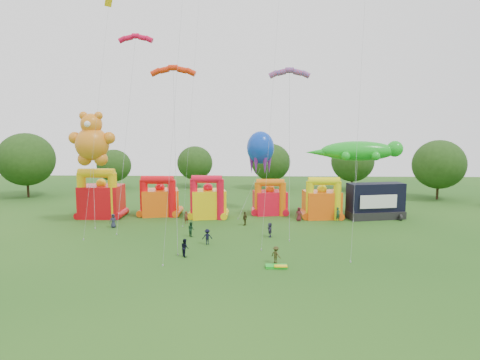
{
  "coord_description": "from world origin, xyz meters",
  "views": [
    {
      "loc": [
        4.54,
        -34.34,
        13.11
      ],
      "look_at": [
        2.81,
        18.0,
        6.61
      ],
      "focal_mm": 32.0,
      "sensor_mm": 36.0,
      "label": 1
    }
  ],
  "objects_px": {
    "gecko_kite": "(357,163)",
    "octopus_kite": "(254,175)",
    "bouncy_castle_0": "(101,199)",
    "bouncy_castle_2": "(208,201)",
    "stage_trailer": "(376,201)",
    "spectator_4": "(245,218)",
    "teddy_bear_kite": "(92,150)",
    "spectator_0": "(113,221)"
  },
  "relations": [
    {
      "from": "bouncy_castle_0",
      "to": "octopus_kite",
      "type": "relative_size",
      "value": 0.58
    },
    {
      "from": "bouncy_castle_2",
      "to": "stage_trailer",
      "type": "bearing_deg",
      "value": 0.92
    },
    {
      "from": "gecko_kite",
      "to": "spectator_4",
      "type": "distance_m",
      "value": 18.6
    },
    {
      "from": "bouncy_castle_0",
      "to": "bouncy_castle_2",
      "type": "bearing_deg",
      "value": 0.58
    },
    {
      "from": "teddy_bear_kite",
      "to": "octopus_kite",
      "type": "xyz_separation_m",
      "value": [
        21.43,
        9.03,
        -4.35
      ]
    },
    {
      "from": "bouncy_castle_0",
      "to": "spectator_4",
      "type": "height_order",
      "value": "bouncy_castle_0"
    },
    {
      "from": "teddy_bear_kite",
      "to": "gecko_kite",
      "type": "height_order",
      "value": "teddy_bear_kite"
    },
    {
      "from": "bouncy_castle_2",
      "to": "stage_trailer",
      "type": "distance_m",
      "value": 24.2
    },
    {
      "from": "bouncy_castle_0",
      "to": "spectator_4",
      "type": "distance_m",
      "value": 21.66
    },
    {
      "from": "bouncy_castle_2",
      "to": "teddy_bear_kite",
      "type": "height_order",
      "value": "teddy_bear_kite"
    },
    {
      "from": "gecko_kite",
      "to": "octopus_kite",
      "type": "distance_m",
      "value": 15.35
    },
    {
      "from": "spectator_0",
      "to": "octopus_kite",
      "type": "bearing_deg",
      "value": 15.32
    },
    {
      "from": "bouncy_castle_2",
      "to": "octopus_kite",
      "type": "height_order",
      "value": "octopus_kite"
    },
    {
      "from": "bouncy_castle_0",
      "to": "stage_trailer",
      "type": "relative_size",
      "value": 0.86
    },
    {
      "from": "spectator_4",
      "to": "stage_trailer",
      "type": "bearing_deg",
      "value": 132.39
    },
    {
      "from": "bouncy_castle_2",
      "to": "teddy_bear_kite",
      "type": "xyz_separation_m",
      "value": [
        -14.75,
        -4.98,
        7.71
      ]
    },
    {
      "from": "bouncy_castle_2",
      "to": "spectator_4",
      "type": "distance_m",
      "value": 7.33
    },
    {
      "from": "bouncy_castle_2",
      "to": "octopus_kite",
      "type": "bearing_deg",
      "value": 31.21
    },
    {
      "from": "bouncy_castle_0",
      "to": "octopus_kite",
      "type": "distance_m",
      "value": 22.91
    },
    {
      "from": "bouncy_castle_0",
      "to": "spectator_0",
      "type": "xyz_separation_m",
      "value": [
        3.89,
        -6.47,
        -1.83
      ]
    },
    {
      "from": "gecko_kite",
      "to": "octopus_kite",
      "type": "bearing_deg",
      "value": 169.67
    },
    {
      "from": "stage_trailer",
      "to": "bouncy_castle_2",
      "type": "bearing_deg",
      "value": -179.08
    },
    {
      "from": "spectator_0",
      "to": "spectator_4",
      "type": "height_order",
      "value": "spectator_4"
    },
    {
      "from": "stage_trailer",
      "to": "teddy_bear_kite",
      "type": "relative_size",
      "value": 0.56
    },
    {
      "from": "octopus_kite",
      "to": "spectator_4",
      "type": "height_order",
      "value": "octopus_kite"
    },
    {
      "from": "bouncy_castle_0",
      "to": "stage_trailer",
      "type": "bearing_deg",
      "value": 0.79
    },
    {
      "from": "teddy_bear_kite",
      "to": "spectator_4",
      "type": "relative_size",
      "value": 8.14
    },
    {
      "from": "spectator_4",
      "to": "teddy_bear_kite",
      "type": "bearing_deg",
      "value": -61.7
    },
    {
      "from": "bouncy_castle_0",
      "to": "bouncy_castle_2",
      "type": "xyz_separation_m",
      "value": [
        15.64,
        0.16,
        -0.34
      ]
    },
    {
      "from": "bouncy_castle_2",
      "to": "bouncy_castle_0",
      "type": "bearing_deg",
      "value": -179.42
    },
    {
      "from": "bouncy_castle_0",
      "to": "octopus_kite",
      "type": "height_order",
      "value": "octopus_kite"
    },
    {
      "from": "bouncy_castle_0",
      "to": "stage_trailer",
      "type": "xyz_separation_m",
      "value": [
        39.83,
        0.55,
        -0.27
      ]
    },
    {
      "from": "bouncy_castle_2",
      "to": "gecko_kite",
      "type": "height_order",
      "value": "gecko_kite"
    },
    {
      "from": "teddy_bear_kite",
      "to": "spectator_4",
      "type": "bearing_deg",
      "value": 0.96
    },
    {
      "from": "bouncy_castle_2",
      "to": "spectator_0",
      "type": "relative_size",
      "value": 3.44
    },
    {
      "from": "spectator_0",
      "to": "stage_trailer",
      "type": "bearing_deg",
      "value": -3.71
    },
    {
      "from": "bouncy_castle_0",
      "to": "octopus_kite",
      "type": "bearing_deg",
      "value": 10.67
    },
    {
      "from": "octopus_kite",
      "to": "stage_trailer",
      "type": "bearing_deg",
      "value": -11.79
    },
    {
      "from": "spectator_0",
      "to": "bouncy_castle_2",
      "type": "bearing_deg",
      "value": 14.68
    },
    {
      "from": "teddy_bear_kite",
      "to": "octopus_kite",
      "type": "bearing_deg",
      "value": 22.84
    },
    {
      "from": "bouncy_castle_0",
      "to": "teddy_bear_kite",
      "type": "xyz_separation_m",
      "value": [
        0.89,
        -4.82,
        7.37
      ]
    },
    {
      "from": "bouncy_castle_0",
      "to": "spectator_0",
      "type": "distance_m",
      "value": 7.77
    }
  ]
}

